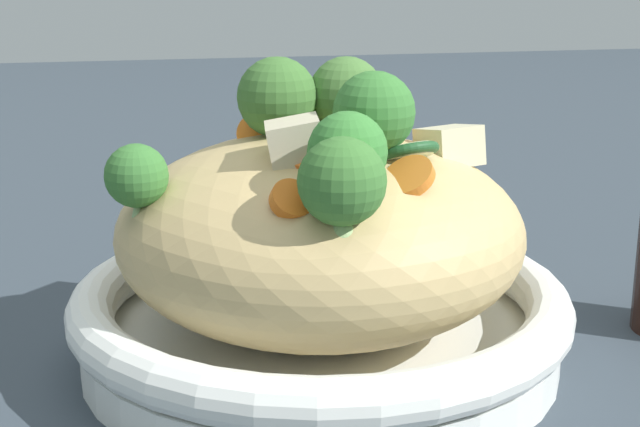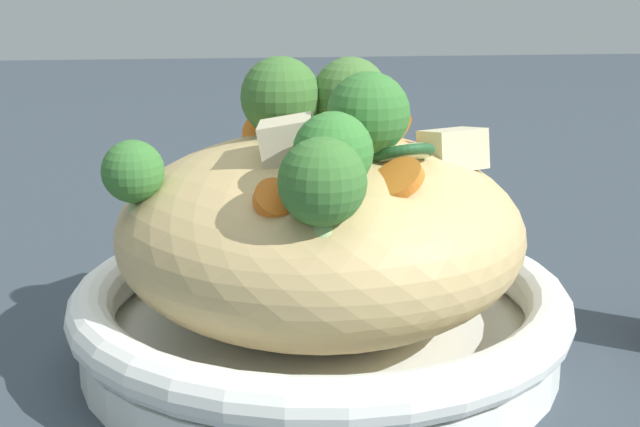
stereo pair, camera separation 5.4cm
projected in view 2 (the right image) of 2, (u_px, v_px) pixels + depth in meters
ground_plane at (320, 358)px, 0.59m from camera, size 3.00×3.00×0.00m
serving_bowl at (320, 318)px, 0.58m from camera, size 0.30×0.30×0.05m
noodle_heap at (320, 232)px, 0.57m from camera, size 0.24×0.24×0.12m
broccoli_florets at (311, 128)px, 0.52m from camera, size 0.17×0.17×0.09m
carrot_coins at (332, 154)px, 0.54m from camera, size 0.11×0.14×0.03m
zucchini_slices at (376, 149)px, 0.53m from camera, size 0.07×0.06×0.02m
chicken_chunks at (332, 131)px, 0.58m from camera, size 0.14×0.13×0.04m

